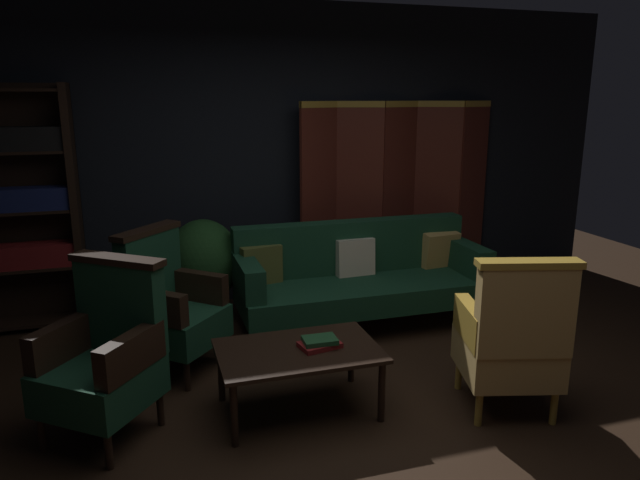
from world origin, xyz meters
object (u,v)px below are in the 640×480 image
(bookshelf, at_px, (21,206))
(velvet_couch, at_px, (359,274))
(folding_screen, at_px, (399,194))
(armchair_gilt_accent, at_px, (512,339))
(book_green_cloth, at_px, (320,340))
(armchair_wing_left, at_px, (105,355))
(armchair_wing_right, at_px, (170,305))
(potted_plant, at_px, (204,264))
(book_red_leather, at_px, (320,345))
(coffee_table, at_px, (298,356))

(bookshelf, distance_m, velvet_couch, 2.87)
(velvet_couch, bearing_deg, folding_screen, 48.16)
(folding_screen, relative_size, armchair_gilt_accent, 2.02)
(velvet_couch, relative_size, book_green_cloth, 10.18)
(bookshelf, relative_size, armchair_wing_left, 1.97)
(armchair_wing_left, bearing_deg, armchair_wing_right, 61.72)
(folding_screen, height_order, potted_plant, folding_screen)
(velvet_couch, xyz_separation_m, armchair_wing_left, (-2.00, -1.16, 0.04))
(armchair_wing_right, distance_m, book_green_cloth, 1.21)
(armchair_gilt_accent, xyz_separation_m, book_red_leather, (-1.12, 0.38, -0.05))
(folding_screen, bearing_deg, book_green_cloth, -125.18)
(bookshelf, height_order, velvet_couch, bookshelf)
(coffee_table, distance_m, book_green_cloth, 0.16)
(armchair_wing_left, bearing_deg, velvet_couch, 30.16)
(velvet_couch, relative_size, potted_plant, 2.30)
(velvet_couch, height_order, armchair_gilt_accent, armchair_gilt_accent)
(book_red_leather, bearing_deg, armchair_wing_right, 135.22)
(velvet_couch, relative_size, armchair_gilt_accent, 2.04)
(coffee_table, bearing_deg, armchair_wing_right, 130.83)
(armchair_wing_left, xyz_separation_m, book_green_cloth, (1.26, -0.11, -0.02))
(folding_screen, bearing_deg, bookshelf, -178.76)
(folding_screen, xyz_separation_m, armchair_wing_left, (-2.73, -1.98, -0.50))
(folding_screen, height_order, coffee_table, folding_screen)
(bookshelf, height_order, armchair_wing_left, bookshelf)
(bookshelf, height_order, armchair_gilt_accent, bookshelf)
(folding_screen, xyz_separation_m, book_red_leather, (-1.47, -2.09, -0.55))
(armchair_gilt_accent, relative_size, armchair_wing_left, 1.00)
(bookshelf, xyz_separation_m, velvet_couch, (2.70, -0.74, -0.61))
(bookshelf, bearing_deg, potted_plant, -12.23)
(armchair_wing_right, bearing_deg, velvet_couch, 14.63)
(bookshelf, distance_m, armchair_wing_left, 2.11)
(book_green_cloth, bearing_deg, armchair_wing_left, 175.10)
(folding_screen, relative_size, coffee_table, 2.10)
(potted_plant, bearing_deg, book_green_cloth, -72.75)
(folding_screen, distance_m, bookshelf, 3.43)
(armchair_wing_right, bearing_deg, bookshelf, 133.45)
(book_green_cloth, bearing_deg, velvet_couch, 59.76)
(velvet_couch, bearing_deg, potted_plant, 161.26)
(velvet_couch, height_order, book_green_cloth, velvet_couch)
(folding_screen, relative_size, potted_plant, 2.28)
(book_green_cloth, bearing_deg, coffee_table, 174.10)
(book_red_leather, bearing_deg, folding_screen, 54.82)
(velvet_couch, height_order, armchair_wing_left, armchair_wing_left)
(velvet_couch, distance_m, armchair_gilt_accent, 1.69)
(velvet_couch, xyz_separation_m, potted_plant, (-1.27, 0.43, 0.08))
(folding_screen, distance_m, armchair_wing_right, 2.68)
(folding_screen, distance_m, armchair_gilt_accent, 2.54)
(coffee_table, distance_m, armchair_wing_right, 1.12)
(coffee_table, distance_m, book_red_leather, 0.15)
(potted_plant, bearing_deg, armchair_wing_left, -114.67)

